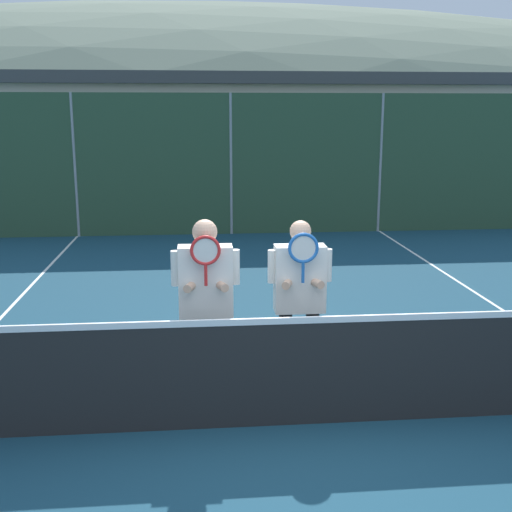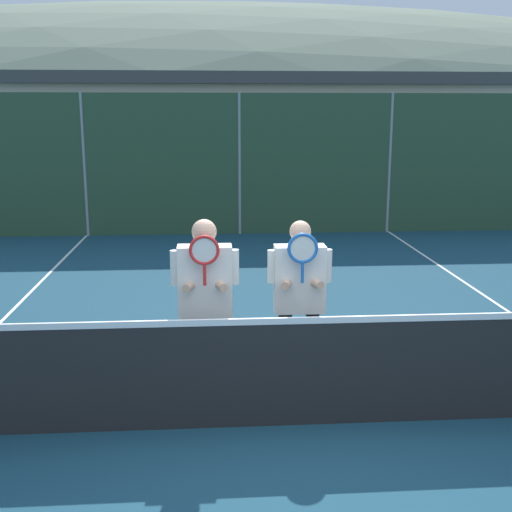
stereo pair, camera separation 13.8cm
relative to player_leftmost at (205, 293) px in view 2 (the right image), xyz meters
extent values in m
plane|color=navy|center=(0.72, -0.58, -1.06)|extent=(120.00, 120.00, 0.00)
ellipsoid|color=slate|center=(0.72, 51.68, -1.06)|extent=(111.30, 61.83, 21.64)
cube|color=beige|center=(1.33, 16.33, 0.70)|extent=(20.53, 5.00, 3.52)
cube|color=#3D4247|center=(1.33, 16.33, 2.64)|extent=(21.03, 5.50, 0.36)
cylinder|color=gray|center=(-2.68, 8.59, 0.50)|extent=(0.06, 0.06, 3.11)
cylinder|color=gray|center=(0.72, 8.59, 0.50)|extent=(0.06, 0.06, 3.11)
cylinder|color=gray|center=(4.12, 8.59, 0.50)|extent=(0.06, 0.06, 3.11)
cube|color=#2D4C33|center=(0.72, 8.59, 0.50)|extent=(20.41, 0.02, 3.11)
cube|color=black|center=(0.72, -0.58, -0.59)|extent=(9.07, 0.02, 0.94)
cube|color=white|center=(0.72, -0.58, -0.09)|extent=(9.07, 0.03, 0.06)
cube|color=white|center=(4.16, 2.42, -1.05)|extent=(0.05, 16.00, 0.01)
cylinder|color=white|center=(-0.14, 0.01, -0.64)|extent=(0.13, 0.13, 0.84)
cylinder|color=white|center=(0.14, 0.01, -0.64)|extent=(0.13, 0.13, 0.84)
cube|color=white|center=(0.00, 0.01, 0.12)|extent=(0.50, 0.22, 0.67)
sphere|color=tan|center=(0.00, 0.01, 0.58)|extent=(0.23, 0.23, 0.23)
cylinder|color=white|center=(-0.27, 0.01, 0.25)|extent=(0.08, 0.08, 0.33)
cylinder|color=white|center=(0.27, 0.01, 0.25)|extent=(0.08, 0.08, 0.33)
cylinder|color=tan|center=(-0.12, -0.08, 0.10)|extent=(0.16, 0.27, 0.08)
cylinder|color=tan|center=(0.12, -0.08, 0.10)|extent=(0.16, 0.27, 0.08)
cylinder|color=red|center=(0.00, -0.17, 0.22)|extent=(0.03, 0.03, 0.20)
torus|color=red|center=(0.00, -0.17, 0.45)|extent=(0.27, 0.03, 0.27)
cylinder|color=silver|center=(0.00, -0.17, 0.45)|extent=(0.23, 0.00, 0.23)
cylinder|color=black|center=(0.77, 0.13, -0.65)|extent=(0.13, 0.13, 0.82)
cylinder|color=black|center=(1.03, 0.13, -0.65)|extent=(0.13, 0.13, 0.82)
cube|color=white|center=(0.90, 0.13, 0.09)|extent=(0.48, 0.22, 0.65)
sphere|color=tan|center=(0.90, 0.13, 0.55)|extent=(0.20, 0.20, 0.20)
cylinder|color=white|center=(0.63, 0.13, 0.21)|extent=(0.08, 0.08, 0.32)
cylinder|color=white|center=(1.17, 0.13, 0.21)|extent=(0.08, 0.08, 0.32)
cylinder|color=tan|center=(0.78, 0.04, 0.07)|extent=(0.16, 0.27, 0.08)
cylinder|color=tan|center=(1.02, 0.04, 0.07)|extent=(0.16, 0.27, 0.08)
cylinder|color=#1E5BAD|center=(0.90, -0.05, 0.19)|extent=(0.03, 0.03, 0.20)
torus|color=#1E5BAD|center=(0.90, -0.05, 0.42)|extent=(0.29, 0.03, 0.29)
cylinder|color=silver|center=(0.90, -0.05, 0.42)|extent=(0.24, 0.00, 0.24)
cube|color=navy|center=(-4.24, 11.31, -0.34)|extent=(4.61, 1.75, 0.84)
cube|color=#2D3842|center=(-4.24, 11.31, 0.42)|extent=(2.54, 1.61, 0.69)
cylinder|color=black|center=(-2.74, 10.42, -0.76)|extent=(0.60, 0.16, 0.60)
cylinder|color=black|center=(-2.74, 12.21, -0.76)|extent=(0.60, 0.16, 0.60)
cube|color=black|center=(1.10, 11.31, -0.33)|extent=(4.39, 1.85, 0.86)
cube|color=#2D3842|center=(1.10, 11.31, 0.46)|extent=(2.42, 1.70, 0.71)
cylinder|color=black|center=(2.53, 10.37, -0.76)|extent=(0.60, 0.16, 0.60)
cylinder|color=black|center=(2.53, 12.26, -0.76)|extent=(0.60, 0.16, 0.60)
cylinder|color=black|center=(-0.33, 10.37, -0.76)|extent=(0.60, 0.16, 0.60)
cylinder|color=black|center=(-0.33, 12.26, -0.76)|extent=(0.60, 0.16, 0.60)
cube|color=slate|center=(6.13, 11.01, -0.35)|extent=(4.00, 1.81, 0.81)
cube|color=#2D3842|center=(6.13, 11.01, 0.39)|extent=(2.20, 1.66, 0.66)
cylinder|color=black|center=(7.43, 10.09, -0.76)|extent=(0.60, 0.16, 0.60)
cylinder|color=black|center=(7.43, 11.93, -0.76)|extent=(0.60, 0.16, 0.60)
cylinder|color=black|center=(4.83, 10.09, -0.76)|extent=(0.60, 0.16, 0.60)
cylinder|color=black|center=(4.83, 11.93, -0.76)|extent=(0.60, 0.16, 0.60)
camera|label=1|loc=(-0.08, -5.74, 1.64)|focal=45.00mm
camera|label=2|loc=(0.06, -5.75, 1.64)|focal=45.00mm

